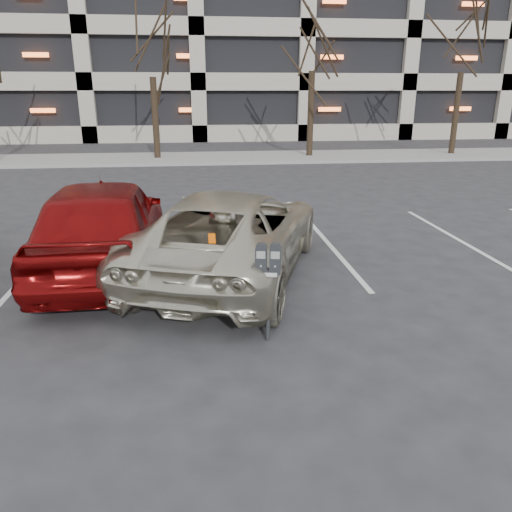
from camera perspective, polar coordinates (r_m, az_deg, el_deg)
ground at (r=7.89m, az=2.76°, el=-3.97°), size 140.00×140.00×0.00m
sidewalk at (r=23.41m, az=-3.69°, el=11.14°), size 80.00×4.00×0.12m
stall_lines at (r=9.96m, az=-7.38°, el=0.74°), size 16.90×5.20×0.00m
parking_garage at (r=43.56m, az=12.38°, el=26.28°), size 52.00×20.00×19.00m
tree_b at (r=23.42m, az=-12.09°, el=24.68°), size 3.48×3.48×7.91m
tree_c at (r=23.98m, az=6.64°, el=25.83°), size 3.74×3.74×8.51m
tree_d at (r=26.40m, az=23.03°, el=23.79°), size 3.71×3.71×8.43m
parking_meter at (r=6.01m, az=1.40°, el=-1.45°), size 0.34×0.18×1.25m
suv_silver at (r=8.43m, az=-2.93°, el=2.69°), size 3.98×5.69×1.45m
car_red at (r=8.98m, az=-17.11°, el=3.56°), size 2.10×4.90×1.65m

